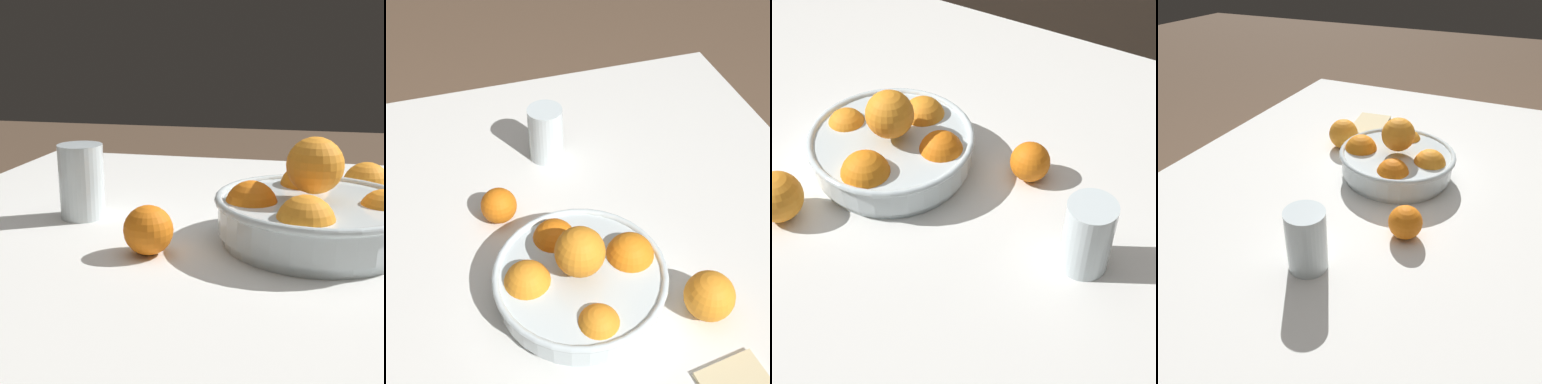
% 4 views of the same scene
% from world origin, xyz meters
% --- Properties ---
extents(dining_table, '(1.31, 1.12, 0.75)m').
position_xyz_m(dining_table, '(0.00, 0.00, 0.68)').
color(dining_table, white).
rests_on(dining_table, ground_plane).
extents(fruit_bowl, '(0.28, 0.28, 0.15)m').
position_xyz_m(fruit_bowl, '(-0.02, -0.00, 0.80)').
color(fruit_bowl, silver).
rests_on(fruit_bowl, dining_table).
extents(juice_glass, '(0.07, 0.07, 0.12)m').
position_xyz_m(juice_glass, '(0.35, -0.04, 0.81)').
color(juice_glass, '#F4A314').
rests_on(juice_glass, dining_table).
extents(orange_loose_near_bowl, '(0.08, 0.08, 0.08)m').
position_xyz_m(orange_loose_near_bowl, '(-0.11, -0.19, 0.79)').
color(orange_loose_near_bowl, orange).
rests_on(orange_loose_near_bowl, dining_table).
extents(orange_loose_front, '(0.07, 0.07, 0.07)m').
position_xyz_m(orange_loose_front, '(0.20, 0.09, 0.78)').
color(orange_loose_front, orange).
rests_on(orange_loose_front, dining_table).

